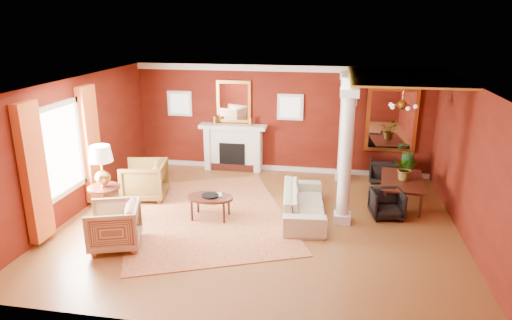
% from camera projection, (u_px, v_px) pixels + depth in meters
% --- Properties ---
extents(ground, '(8.00, 8.00, 0.00)m').
position_uv_depth(ground, '(259.00, 222.00, 9.54)').
color(ground, brown).
rests_on(ground, ground).
extents(room_shell, '(8.04, 7.04, 2.92)m').
position_uv_depth(room_shell, '(259.00, 128.00, 8.93)').
color(room_shell, '#61170D').
rests_on(room_shell, ground).
extents(fireplace, '(1.85, 0.42, 1.29)m').
position_uv_depth(fireplace, '(233.00, 147.00, 12.67)').
color(fireplace, white).
rests_on(fireplace, ground).
extents(overmantel_mirror, '(0.95, 0.07, 1.15)m').
position_uv_depth(overmantel_mirror, '(234.00, 102.00, 12.43)').
color(overmantel_mirror, gold).
rests_on(overmantel_mirror, fireplace).
extents(flank_window_left, '(0.70, 0.07, 0.70)m').
position_uv_depth(flank_window_left, '(180.00, 103.00, 12.73)').
color(flank_window_left, white).
rests_on(flank_window_left, room_shell).
extents(flank_window_right, '(0.70, 0.07, 0.70)m').
position_uv_depth(flank_window_right, '(290.00, 107.00, 12.21)').
color(flank_window_right, white).
rests_on(flank_window_right, room_shell).
extents(left_window, '(0.21, 2.55, 2.60)m').
position_uv_depth(left_window, '(64.00, 156.00, 9.19)').
color(left_window, white).
rests_on(left_window, room_shell).
extents(column_front, '(0.36, 0.36, 2.80)m').
position_uv_depth(column_front, '(346.00, 157.00, 9.11)').
color(column_front, white).
rests_on(column_front, ground).
extents(column_back, '(0.36, 0.36, 2.80)m').
position_uv_depth(column_back, '(345.00, 127.00, 11.64)').
color(column_back, white).
rests_on(column_back, ground).
extents(header_beam, '(0.30, 3.20, 0.32)m').
position_uv_depth(header_beam, '(348.00, 86.00, 10.25)').
color(header_beam, white).
rests_on(header_beam, column_front).
extents(amber_ceiling, '(2.30, 3.40, 0.04)m').
position_uv_depth(amber_ceiling, '(403.00, 77.00, 9.85)').
color(amber_ceiling, gold).
rests_on(amber_ceiling, room_shell).
extents(dining_mirror, '(1.30, 0.07, 1.70)m').
position_uv_depth(dining_mirror, '(392.00, 120.00, 11.83)').
color(dining_mirror, gold).
rests_on(dining_mirror, room_shell).
extents(chandelier, '(0.60, 0.62, 0.75)m').
position_uv_depth(chandelier, '(402.00, 105.00, 10.07)').
color(chandelier, '#B88F39').
rests_on(chandelier, room_shell).
extents(crown_trim, '(8.00, 0.08, 0.16)m').
position_uv_depth(crown_trim, '(282.00, 68.00, 11.94)').
color(crown_trim, white).
rests_on(crown_trim, room_shell).
extents(base_trim, '(8.00, 0.08, 0.12)m').
position_uv_depth(base_trim, '(280.00, 168.00, 12.77)').
color(base_trim, white).
rests_on(base_trim, ground).
extents(rug, '(4.77, 5.36, 0.02)m').
position_uv_depth(rug, '(206.00, 215.00, 9.87)').
color(rug, maroon).
rests_on(rug, ground).
extents(sofa, '(0.84, 2.24, 0.86)m').
position_uv_depth(sofa, '(304.00, 198.00, 9.67)').
color(sofa, beige).
rests_on(sofa, ground).
extents(armchair_leopard, '(1.07, 1.12, 0.99)m').
position_uv_depth(armchair_leopard, '(144.00, 178.00, 10.67)').
color(armchair_leopard, black).
rests_on(armchair_leopard, ground).
extents(armchair_stripe, '(1.08, 1.12, 0.92)m').
position_uv_depth(armchair_stripe, '(114.00, 224.00, 8.40)').
color(armchair_stripe, '#CCAF88').
rests_on(armchair_stripe, ground).
extents(coffee_table, '(0.98, 0.98, 0.50)m').
position_uv_depth(coffee_table, '(210.00, 198.00, 9.60)').
color(coffee_table, black).
rests_on(coffee_table, ground).
extents(coffee_book, '(0.17, 0.08, 0.24)m').
position_uv_depth(coffee_book, '(213.00, 190.00, 9.60)').
color(coffee_book, black).
rests_on(coffee_book, coffee_table).
extents(side_table, '(0.66, 0.66, 1.64)m').
position_uv_depth(side_table, '(102.00, 170.00, 9.28)').
color(side_table, black).
rests_on(side_table, ground).
extents(dining_table, '(0.73, 1.69, 0.92)m').
position_uv_depth(dining_table, '(403.00, 184.00, 10.39)').
color(dining_table, black).
rests_on(dining_table, ground).
extents(dining_chair_near, '(0.74, 0.71, 0.67)m').
position_uv_depth(dining_chair_near, '(387.00, 203.00, 9.68)').
color(dining_chair_near, black).
rests_on(dining_chair_near, ground).
extents(dining_chair_far, '(0.71, 0.67, 0.69)m').
position_uv_depth(dining_chair_far, '(383.00, 169.00, 11.79)').
color(dining_chair_far, black).
rests_on(dining_chair_far, ground).
extents(green_urn, '(0.34, 0.34, 0.81)m').
position_uv_depth(green_urn, '(407.00, 171.00, 11.70)').
color(green_urn, '#133E1B').
rests_on(green_urn, ground).
extents(potted_plant, '(0.59, 0.63, 0.42)m').
position_uv_depth(potted_plant, '(407.00, 157.00, 10.17)').
color(potted_plant, '#26591E').
rests_on(potted_plant, dining_table).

